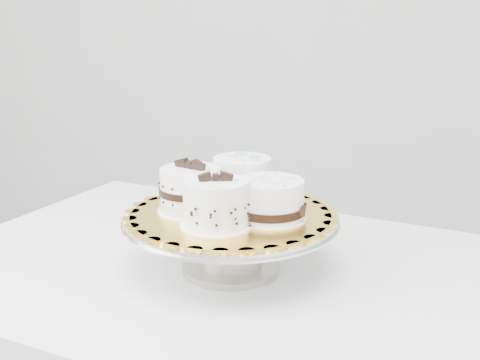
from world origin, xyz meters
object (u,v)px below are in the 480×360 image
(cake_dots, at_px, (242,178))
(cake_ribbon, at_px, (270,200))
(table, at_px, (233,309))
(cake_banded, at_px, (191,191))
(cake_stand, at_px, (231,233))
(cake_board, at_px, (231,214))
(cake_swirl, at_px, (216,205))

(cake_dots, height_order, cake_ribbon, cake_dots)
(table, distance_m, cake_banded, 0.24)
(cake_stand, bearing_deg, cake_dots, 93.92)
(cake_banded, height_order, cake_ribbon, cake_banded)
(cake_board, xyz_separation_m, cake_swirl, (-0.00, -0.07, 0.04))
(cake_board, distance_m, cake_ribbon, 0.08)
(cake_ribbon, bearing_deg, cake_dots, 122.99)
(cake_ribbon, bearing_deg, cake_banded, 173.88)
(cake_stand, relative_size, cake_banded, 2.85)
(cake_board, relative_size, cake_ribbon, 2.57)
(table, distance_m, cake_swirl, 0.25)
(cake_swirl, relative_size, cake_ribbon, 1.02)
(table, distance_m, cake_ribbon, 0.24)
(cake_ribbon, bearing_deg, cake_board, 168.93)
(cake_board, relative_size, cake_dots, 2.58)
(cake_banded, distance_m, cake_dots, 0.12)
(table, height_order, cake_ribbon, cake_ribbon)
(cake_stand, bearing_deg, cake_banded, -173.64)
(cake_stand, distance_m, cake_swirl, 0.10)
(table, relative_size, cake_ribbon, 8.99)
(cake_stand, xyz_separation_m, cake_board, (-0.00, 0.00, 0.04))
(table, bearing_deg, cake_ribbon, -9.72)
(cake_swirl, bearing_deg, cake_banded, 113.89)
(cake_board, height_order, cake_banded, cake_banded)
(table, bearing_deg, cake_board, -74.41)
(table, bearing_deg, cake_banded, -147.79)
(cake_stand, xyz_separation_m, cake_ribbon, (0.07, -0.00, 0.07))
(cake_stand, relative_size, cake_swirl, 2.73)
(cake_banded, bearing_deg, table, 40.89)
(cake_dots, bearing_deg, cake_board, -68.65)
(cake_board, relative_size, cake_banded, 2.62)
(table, relative_size, cake_dots, 9.02)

